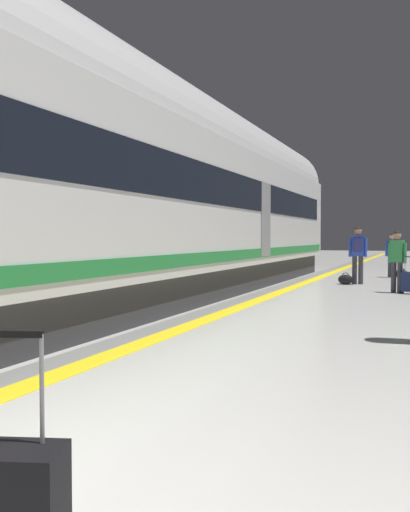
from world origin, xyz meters
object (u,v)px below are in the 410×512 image
(suitcase_near, at_px, (410,282))
(duffel_bag_far, at_px, (401,274))
(passenger_near, at_px, (397,257))
(high_speed_train, at_px, (88,176))
(passenger_far, at_px, (392,251))
(passenger_mid, at_px, (358,250))
(duffel_bag_mid, at_px, (346,279))

(suitcase_near, height_order, duffel_bag_far, suitcase_near)
(passenger_near, height_order, duffel_bag_far, passenger_near)
(high_speed_train, bearing_deg, passenger_far, 70.25)
(passenger_far, bearing_deg, high_speed_train, -109.75)
(high_speed_train, distance_m, suitcase_near, 8.54)
(duffel_bag_far, bearing_deg, passenger_far, 148.45)
(passenger_mid, relative_size, duffel_bag_mid, 3.93)
(passenger_mid, bearing_deg, duffel_bag_far, 70.82)
(suitcase_near, relative_size, passenger_far, 0.61)
(suitcase_near, bearing_deg, passenger_far, 97.32)
(duffel_bag_mid, bearing_deg, duffel_bag_far, 67.39)
(suitcase_near, distance_m, passenger_mid, 3.04)
(high_speed_train, relative_size, passenger_near, 21.09)
(passenger_near, height_order, duffel_bag_mid, passenger_near)
(passenger_far, bearing_deg, duffel_bag_mid, -107.01)
(passenger_near, distance_m, duffel_bag_far, 5.58)
(duffel_bag_mid, bearing_deg, high_speed_train, -110.87)
(passenger_near, distance_m, passenger_far, 5.74)
(passenger_near, relative_size, passenger_far, 1.02)
(passenger_near, relative_size, suitcase_near, 1.68)
(high_speed_train, bearing_deg, duffel_bag_mid, 69.13)
(suitcase_near, relative_size, passenger_mid, 0.54)
(suitcase_near, distance_m, passenger_far, 5.99)
(duffel_bag_mid, height_order, passenger_far, passenger_far)
(passenger_near, xyz_separation_m, passenger_far, (-0.44, 5.72, 0.00))
(suitcase_near, bearing_deg, passenger_mid, 121.76)
(passenger_mid, distance_m, duffel_bag_far, 3.51)
(passenger_far, xyz_separation_m, duffel_bag_far, (0.32, -0.20, -0.77))
(passenger_near, relative_size, duffel_bag_far, 3.60)
(suitcase_near, bearing_deg, passenger_near, 149.23)
(suitcase_near, height_order, duffel_bag_mid, suitcase_near)
(passenger_near, height_order, passenger_mid, passenger_mid)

